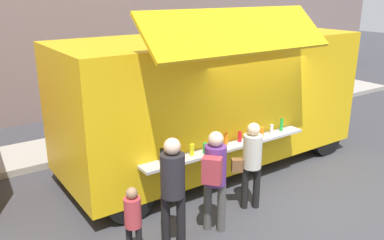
{
  "coord_description": "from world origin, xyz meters",
  "views": [
    {
      "loc": [
        -5.3,
        -4.59,
        3.8
      ],
      "look_at": [
        -1.0,
        1.73,
        1.3
      ],
      "focal_mm": 37.63,
      "sensor_mm": 36.0,
      "label": 1
    }
  ],
  "objects": [
    {
      "name": "ground_plane",
      "position": [
        0.0,
        0.0,
        0.0
      ],
      "size": [
        60.0,
        60.0,
        0.0
      ],
      "primitive_type": "plane",
      "color": "#38383D"
    },
    {
      "name": "child_near_queue",
      "position": [
        -3.2,
        -0.01,
        0.71
      ],
      "size": [
        0.24,
        0.24,
        1.2
      ],
      "rotation": [
        0.0,
        0.0,
        0.62
      ],
      "color": "black",
      "rests_on": "ground"
    },
    {
      "name": "food_truck_main",
      "position": [
        -0.2,
        2.11,
        1.57
      ],
      "size": [
        6.58,
        3.25,
        3.5
      ],
      "rotation": [
        0.0,
        0.0,
        0.01
      ],
      "color": "yellow",
      "rests_on": "ground"
    },
    {
      "name": "curb_strip",
      "position": [
        -4.2,
        4.73,
        0.07
      ],
      "size": [
        28.0,
        1.6,
        0.15
      ],
      "primitive_type": "cube",
      "color": "#9E998E",
      "rests_on": "ground"
    },
    {
      "name": "customer_mid_with_backpack",
      "position": [
        -1.78,
        -0.05,
        1.06
      ],
      "size": [
        0.54,
        0.52,
        1.72
      ],
      "rotation": [
        0.0,
        0.0,
        0.73
      ],
      "color": "#484644",
      "rests_on": "ground"
    },
    {
      "name": "trash_bin",
      "position": [
        4.03,
        4.43,
        0.43
      ],
      "size": [
        0.6,
        0.6,
        0.86
      ],
      "primitive_type": "cylinder",
      "color": "#2C6439",
      "rests_on": "ground"
    },
    {
      "name": "customer_rear_waiting",
      "position": [
        -2.54,
        -0.03,
        1.07
      ],
      "size": [
        0.36,
        0.36,
        1.79
      ],
      "rotation": [
        0.0,
        0.0,
        0.84
      ],
      "color": "black",
      "rests_on": "ground"
    },
    {
      "name": "customer_front_ordering",
      "position": [
        -0.79,
        0.19,
        0.96
      ],
      "size": [
        0.51,
        0.4,
        1.62
      ],
      "rotation": [
        0.0,
        0.0,
        1.05
      ],
      "color": "black",
      "rests_on": "ground"
    }
  ]
}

